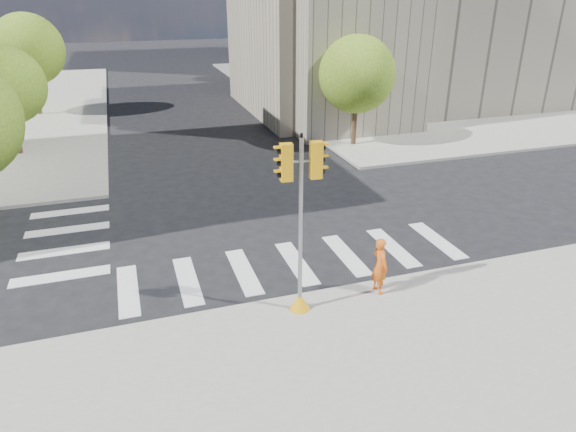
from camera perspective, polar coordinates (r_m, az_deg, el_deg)
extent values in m
plane|color=black|center=(18.84, -0.75, -2.38)|extent=(160.00, 160.00, 0.00)
cube|color=gray|center=(49.68, 12.77, 13.84)|extent=(28.00, 40.00, 0.15)
cube|color=gray|center=(42.32, 14.23, 21.50)|extent=(26.00, 14.00, 14.00)
cube|color=gray|center=(34.15, 6.57, 21.58)|extent=(8.00, 8.00, 14.00)
cylinder|color=#382616|center=(31.47, -27.90, 7.85)|extent=(0.28, 0.28, 2.17)
sphere|color=#356F1F|center=(30.95, -28.87, 12.59)|extent=(4.00, 4.00, 4.00)
cylinder|color=#382616|center=(41.10, -26.09, 11.76)|extent=(0.28, 0.28, 2.62)
sphere|color=#356F1F|center=(40.67, -26.94, 16.17)|extent=(4.80, 4.80, 4.80)
cylinder|color=#382616|center=(29.84, 7.36, 9.90)|extent=(0.28, 0.28, 2.38)
sphere|color=#356F1F|center=(29.28, 7.67, 15.35)|extent=(4.20, 4.20, 4.20)
cylinder|color=#382616|center=(40.74, 0.04, 13.97)|extent=(0.28, 0.28, 2.52)
sphere|color=#356F1F|center=(40.32, 0.05, 18.31)|extent=(4.60, 4.60, 4.60)
cylinder|color=#382616|center=(52.16, -4.24, 15.99)|extent=(0.28, 0.28, 2.27)
sphere|color=#356F1F|center=(51.85, -4.34, 18.99)|extent=(4.00, 4.00, 4.00)
cylinder|color=black|center=(33.08, 5.42, 16.59)|extent=(0.12, 0.12, 8.00)
cylinder|color=black|center=(46.19, -1.79, 18.77)|extent=(0.12, 0.12, 8.00)
cone|color=orange|center=(14.47, 1.32, -9.45)|extent=(0.56, 0.56, 0.50)
cylinder|color=gray|center=(13.38, 1.41, -1.52)|extent=(0.11, 0.11, 4.93)
cylinder|color=black|center=(12.50, 1.52, 8.93)|extent=(0.07, 0.07, 0.12)
cylinder|color=gray|center=(12.68, 1.49, 6.10)|extent=(0.90, 0.11, 0.06)
cube|color=orange|center=(12.59, -0.18, 5.96)|extent=(0.31, 0.24, 0.95)
cube|color=orange|center=(12.79, 3.14, 6.22)|extent=(0.31, 0.24, 0.95)
imported|color=orange|center=(15.17, 10.16, -5.44)|extent=(0.49, 0.68, 1.73)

